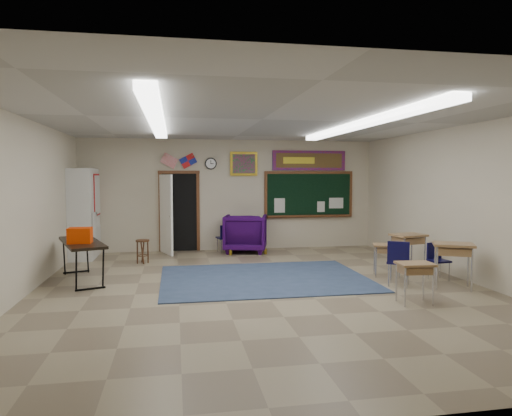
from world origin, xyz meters
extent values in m
plane|color=gray|center=(0.00, 0.00, 0.00)|extent=(9.00, 9.00, 0.00)
cube|color=beige|center=(0.00, 4.50, 1.50)|extent=(8.00, 0.04, 3.00)
cube|color=beige|center=(0.00, -4.50, 1.50)|extent=(8.00, 0.04, 3.00)
cube|color=beige|center=(-4.00, 0.00, 1.50)|extent=(0.04, 9.00, 3.00)
cube|color=beige|center=(4.00, 0.00, 1.50)|extent=(0.04, 9.00, 3.00)
cube|color=beige|center=(0.00, 0.00, 3.00)|extent=(8.00, 9.00, 0.04)
cube|color=#354464|center=(0.20, 0.80, 0.01)|extent=(4.00, 3.00, 0.02)
cube|color=black|center=(-1.40, 4.49, 1.05)|extent=(0.95, 0.04, 2.10)
cube|color=white|center=(-1.75, 4.05, 1.03)|extent=(0.35, 0.86, 2.05)
cube|color=brown|center=(2.20, 4.47, 1.50)|extent=(2.55, 0.05, 1.30)
cube|color=black|center=(2.20, 4.46, 1.50)|extent=(2.40, 0.03, 1.15)
cube|color=brown|center=(2.20, 4.41, 0.90)|extent=(2.40, 0.12, 0.04)
cube|color=red|center=(2.20, 4.47, 2.45)|extent=(2.10, 0.04, 0.55)
cube|color=brown|center=(2.20, 4.46, 2.45)|extent=(1.90, 0.03, 0.40)
cube|color=olive|center=(0.35, 4.47, 2.35)|extent=(0.75, 0.05, 0.65)
cube|color=#A51466|center=(0.35, 4.46, 2.35)|extent=(0.62, 0.03, 0.52)
cylinder|color=black|center=(-0.55, 4.47, 2.35)|extent=(0.32, 0.05, 0.32)
cylinder|color=white|center=(-0.55, 4.45, 2.35)|extent=(0.26, 0.02, 0.26)
cube|color=silver|center=(-3.72, 3.85, 1.10)|extent=(0.55, 1.25, 2.20)
imported|color=#220539|center=(0.32, 3.99, 0.50)|extent=(1.31, 1.33, 1.01)
cube|color=#A1764B|center=(2.67, 0.57, 0.63)|extent=(0.64, 0.56, 0.04)
cube|color=brown|center=(2.67, 0.57, 0.54)|extent=(0.56, 0.48, 0.11)
cube|color=#A1764B|center=(3.33, 0.95, 0.77)|extent=(0.76, 0.63, 0.04)
cube|color=brown|center=(3.33, 0.95, 0.66)|extent=(0.65, 0.54, 0.13)
cube|color=#A1764B|center=(2.20, -1.35, 0.63)|extent=(0.57, 0.45, 0.04)
cube|color=brown|center=(2.20, -1.35, 0.54)|extent=(0.50, 0.38, 0.11)
cube|color=#A1764B|center=(3.38, -0.56, 0.79)|extent=(0.84, 0.76, 0.05)
cube|color=brown|center=(3.38, -0.56, 0.68)|extent=(0.72, 0.65, 0.14)
cube|color=black|center=(-3.28, 1.24, 0.74)|extent=(1.20, 1.95, 0.05)
cube|color=#D64403|center=(-3.26, 0.98, 0.91)|extent=(0.41, 0.31, 0.29)
cylinder|color=#4C2716|center=(-2.26, 2.85, 0.53)|extent=(0.31, 0.31, 0.04)
torus|color=#4C2716|center=(-2.26, 2.85, 0.18)|extent=(0.26, 0.26, 0.02)
camera|label=1|loc=(-1.51, -7.88, 2.01)|focal=32.00mm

